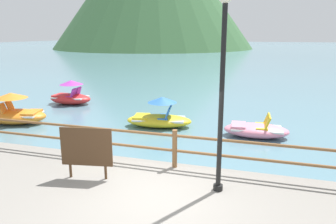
% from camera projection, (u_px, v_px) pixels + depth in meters
% --- Properties ---
extents(ground_plane, '(200.00, 200.00, 0.00)m').
position_uv_depth(ground_plane, '(252.00, 60.00, 43.79)').
color(ground_plane, slate).
extents(dock_railing, '(23.92, 0.12, 0.95)m').
position_uv_depth(dock_railing, '(175.00, 144.00, 7.83)').
color(dock_railing, brown).
rests_on(dock_railing, promenade_dock).
extents(lamp_post, '(0.28, 0.28, 4.01)m').
position_uv_depth(lamp_post, '(222.00, 75.00, 6.22)').
color(lamp_post, black).
rests_on(lamp_post, promenade_dock).
extents(sign_board, '(1.17, 0.25, 1.19)m').
position_uv_depth(sign_board, '(86.00, 148.00, 7.18)').
color(sign_board, beige).
rests_on(sign_board, promenade_dock).
extents(pedal_boat_0, '(2.25, 1.37, 1.25)m').
position_uv_depth(pedal_boat_0, '(70.00, 96.00, 16.83)').
color(pedal_boat_0, red).
rests_on(pedal_boat_0, ground).
extents(pedal_boat_1, '(2.73, 1.60, 1.20)m').
position_uv_depth(pedal_boat_1, '(159.00, 117.00, 12.74)').
color(pedal_boat_1, yellow).
rests_on(pedal_boat_1, ground).
extents(pedal_boat_2, '(2.71, 1.91, 1.27)m').
position_uv_depth(pedal_boat_2, '(16.00, 113.00, 13.20)').
color(pedal_boat_2, orange).
rests_on(pedal_boat_2, ground).
extents(pedal_boat_3, '(2.34, 1.35, 0.82)m').
position_uv_depth(pedal_boat_3, '(256.00, 130.00, 11.52)').
color(pedal_boat_3, pink).
rests_on(pedal_boat_3, ground).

